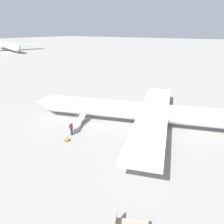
{
  "coord_description": "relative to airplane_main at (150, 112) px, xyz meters",
  "views": [
    {
      "loc": [
        -11.47,
        25.5,
        12.35
      ],
      "look_at": [
        3.73,
        2.0,
        1.7
      ],
      "focal_mm": 35.0,
      "sensor_mm": 36.0,
      "label": 1
    }
  ],
  "objects": [
    {
      "name": "ground_plane",
      "position": [
        0.9,
        0.29,
        -1.9
      ],
      "size": [
        600.0,
        600.0,
        0.0
      ],
      "primitive_type": "plane",
      "color": "gray"
    },
    {
      "name": "airplane_main",
      "position": [
        0.0,
        0.0,
        0.0
      ],
      "size": [
        32.71,
        25.69,
        6.39
      ],
      "rotation": [
        0.0,
        0.0,
        0.31
      ],
      "color": "white",
      "rests_on": "ground"
    },
    {
      "name": "airplane_taxiing_distant",
      "position": [
        118.07,
        -55.49,
        1.18
      ],
      "size": [
        50.99,
        40.12,
        10.39
      ],
      "rotation": [
        0.0,
        0.0,
        2.79
      ],
      "color": "silver",
      "rests_on": "ground"
    },
    {
      "name": "boarding_stairs",
      "position": [
        7.7,
        6.38,
        -1.54
      ],
      "size": [
        2.19,
        4.13,
        1.62
      ],
      "rotation": [
        0.0,
        0.0,
        -1.26
      ],
      "color": "#99999E",
      "rests_on": "ground"
    },
    {
      "name": "passenger",
      "position": [
        6.91,
        8.02,
        -0.9
      ],
      "size": [
        0.42,
        0.57,
        1.74
      ],
      "rotation": [
        0.0,
        0.0,
        -1.26
      ],
      "color": "#23232D",
      "rests_on": "ground"
    },
    {
      "name": "traffic_cone_near_stairs",
      "position": [
        6.33,
        9.37,
        -1.62
      ],
      "size": [
        0.56,
        0.56,
        0.61
      ],
      "color": "black",
      "rests_on": "ground"
    }
  ]
}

